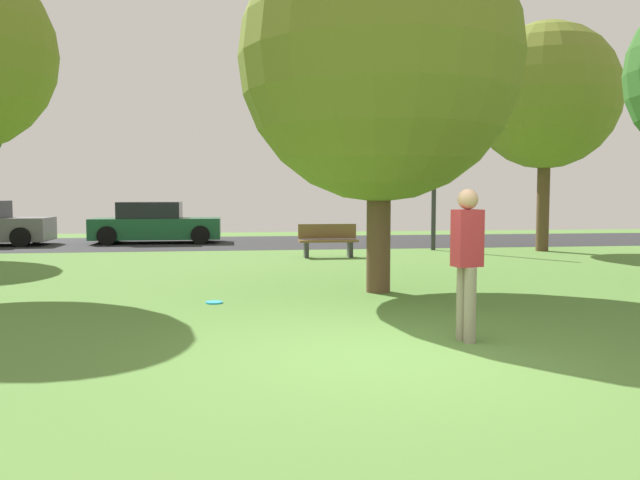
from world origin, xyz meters
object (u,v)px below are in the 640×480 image
parked_car_green (155,224)px  street_lamp_post (434,176)px  maple_tree_far (546,96)px  oak_tree_right (380,61)px  frisbee_disc (214,302)px  park_bench (328,240)px  person_thrower (467,257)px

parked_car_green → street_lamp_post: bearing=-24.9°
maple_tree_far → oak_tree_right: (-6.73, -7.21, -0.61)m
frisbee_disc → parked_car_green: bearing=100.5°
oak_tree_right → frisbee_disc: 4.95m
oak_tree_right → frisbee_disc: oak_tree_right is taller
maple_tree_far → oak_tree_right: maple_tree_far is taller
parked_car_green → street_lamp_post: size_ratio=0.98×
maple_tree_far → street_lamp_post: 4.01m
oak_tree_right → frisbee_disc: (-2.83, -0.78, -3.98)m
frisbee_disc → street_lamp_post: bearing=53.7°
oak_tree_right → park_bench: 7.13m
oak_tree_right → street_lamp_post: 8.89m
frisbee_disc → parked_car_green: parked_car_green is taller
person_thrower → parked_car_green: size_ratio=0.41×
maple_tree_far → person_thrower: size_ratio=3.80×
park_bench → street_lamp_post: bearing=-153.6°
oak_tree_right → park_bench: oak_tree_right is taller
street_lamp_post → frisbee_disc: bearing=-126.3°
park_bench → person_thrower: bearing=90.7°
street_lamp_post → oak_tree_right: bearing=-114.2°
maple_tree_far → frisbee_disc: (-9.56, -7.98, -4.59)m
frisbee_disc → street_lamp_post: (6.40, 8.73, 2.24)m
frisbee_disc → parked_car_green: (-2.37, 12.81, 0.64)m
parked_car_green → park_bench: parked_car_green is taller
maple_tree_far → park_bench: 7.94m
park_bench → street_lamp_post: street_lamp_post is taller
street_lamp_post → maple_tree_far: bearing=-13.3°
person_thrower → street_lamp_post: size_ratio=0.40×
maple_tree_far → park_bench: (-6.69, -1.01, -4.14)m
frisbee_disc → oak_tree_right: bearing=15.3°
person_thrower → frisbee_disc: size_ratio=6.61×
parked_car_green → park_bench: 7.85m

